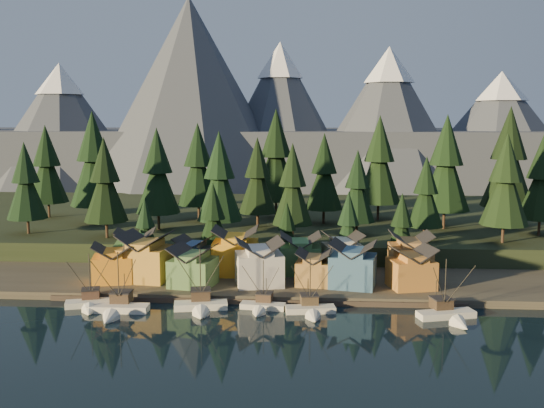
# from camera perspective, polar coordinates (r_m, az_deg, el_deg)

# --- Properties ---
(ground) EXTENTS (500.00, 500.00, 0.00)m
(ground) POSITION_cam_1_polar(r_m,az_deg,el_deg) (103.25, -2.41, -11.86)
(ground) COLOR black
(ground) RESTS_ON ground
(shore_strip) EXTENTS (400.00, 50.00, 1.50)m
(shore_strip) POSITION_cam_1_polar(r_m,az_deg,el_deg) (141.20, -0.65, -6.10)
(shore_strip) COLOR #363027
(shore_strip) RESTS_ON ground
(hillside) EXTENTS (420.00, 100.00, 6.00)m
(hillside) POSITION_cam_1_polar(r_m,az_deg,el_deg) (189.61, 0.53, -1.80)
(hillside) COLOR black
(hillside) RESTS_ON ground
(dock) EXTENTS (80.00, 4.00, 1.00)m
(dock) POSITION_cam_1_polar(r_m,az_deg,el_deg) (118.69, -1.54, -8.95)
(dock) COLOR #40342D
(dock) RESTS_ON ground
(mountain_ridge) EXTENTS (560.00, 190.00, 90.00)m
(mountain_ridge) POSITION_cam_1_polar(r_m,az_deg,el_deg) (310.68, 1.07, 6.25)
(mountain_ridge) COLOR #464C5A
(mountain_ridge) RESTS_ON ground
(boat_0) EXTENTS (9.82, 10.32, 11.19)m
(boat_0) POSITION_cam_1_polar(r_m,az_deg,el_deg) (119.51, -16.77, -8.35)
(boat_0) COLOR silver
(boat_0) RESTS_ON ground
(boat_1) EXTENTS (11.36, 12.34, 12.37)m
(boat_1) POSITION_cam_1_polar(r_m,az_deg,el_deg) (114.67, -14.47, -8.89)
(boat_1) COLOR silver
(boat_1) RESTS_ON ground
(boat_2) EXTENTS (10.54, 11.14, 12.52)m
(boat_2) POSITION_cam_1_polar(r_m,az_deg,el_deg) (113.62, -6.72, -8.75)
(boat_2) COLOR silver
(boat_2) RESTS_ON ground
(boat_3) EXTENTS (8.81, 9.41, 10.16)m
(boat_3) POSITION_cam_1_polar(r_m,az_deg,el_deg) (113.24, -0.97, -9.02)
(boat_3) COLOR beige
(boat_3) RESTS_ON ground
(boat_4) EXTENTS (9.59, 10.22, 11.01)m
(boat_4) POSITION_cam_1_polar(r_m,az_deg,el_deg) (111.25, 3.71, -9.26)
(boat_4) COLOR beige
(boat_4) RESTS_ON ground
(boat_6) EXTENTS (11.06, 11.55, 11.74)m
(boat_6) POSITION_cam_1_polar(r_m,az_deg,el_deg) (112.43, 16.37, -9.35)
(boat_6) COLOR silver
(boat_6) RESTS_ON ground
(house_front_0) EXTENTS (9.56, 9.24, 8.02)m
(house_front_0) POSITION_cam_1_polar(r_m,az_deg,el_deg) (130.61, -14.75, -5.28)
(house_front_0) COLOR orange
(house_front_0) RESTS_ON shore_strip
(house_front_1) EXTENTS (10.88, 10.55, 10.05)m
(house_front_1) POSITION_cam_1_polar(r_m,az_deg,el_deg) (130.16, -11.81, -4.75)
(house_front_1) COLOR #BC8730
(house_front_1) RESTS_ON shore_strip
(house_front_2) EXTENTS (9.88, 9.94, 8.23)m
(house_front_2) POSITION_cam_1_polar(r_m,az_deg,el_deg) (124.26, -7.45, -5.70)
(house_front_2) COLOR #496F3C
(house_front_2) RESTS_ON shore_strip
(house_front_3) EXTENTS (10.92, 10.60, 9.38)m
(house_front_3) POSITION_cam_1_polar(r_m,az_deg,el_deg) (123.89, -1.21, -5.39)
(house_front_3) COLOR beige
(house_front_3) RESTS_ON shore_strip
(house_front_4) EXTENTS (7.61, 8.10, 7.05)m
(house_front_4) POSITION_cam_1_polar(r_m,az_deg,el_deg) (124.75, 3.93, -5.89)
(house_front_4) COLOR #9F7338
(house_front_4) RESTS_ON shore_strip
(house_front_5) EXTENTS (10.26, 9.64, 9.26)m
(house_front_5) POSITION_cam_1_polar(r_m,az_deg,el_deg) (123.50, 7.62, -5.53)
(house_front_5) COLOR #315575
(house_front_5) RESTS_ON shore_strip
(house_front_6) EXTENTS (9.94, 9.60, 8.33)m
(house_front_6) POSITION_cam_1_polar(r_m,az_deg,el_deg) (124.96, 12.98, -5.74)
(house_front_6) COLOR #BC7730
(house_front_6) RESTS_ON shore_strip
(house_back_0) EXTENTS (9.95, 9.68, 9.36)m
(house_back_0) POSITION_cam_1_polar(r_m,az_deg,el_deg) (138.00, -12.71, -4.21)
(house_back_0) COLOR #558648
(house_back_0) RESTS_ON shore_strip
(house_back_1) EXTENTS (8.52, 8.60, 8.19)m
(house_back_1) POSITION_cam_1_polar(r_m,az_deg,el_deg) (133.55, -7.42, -4.76)
(house_back_1) COLOR #344E7B
(house_back_1) RESTS_ON shore_strip
(house_back_2) EXTENTS (10.00, 9.24, 10.26)m
(house_back_2) POSITION_cam_1_polar(r_m,az_deg,el_deg) (132.61, -3.46, -4.31)
(house_back_2) COLOR gold
(house_back_2) RESTS_ON shore_strip
(house_back_3) EXTENTS (9.16, 8.26, 8.86)m
(house_back_3) POSITION_cam_1_polar(r_m,az_deg,el_deg) (133.19, 2.67, -4.58)
(house_back_3) COLOR #3D7141
(house_back_3) RESTS_ON shore_strip
(house_back_4) EXTENTS (9.67, 9.43, 8.83)m
(house_back_4) POSITION_cam_1_polar(r_m,az_deg,el_deg) (134.66, 6.67, -4.49)
(house_back_4) COLOR beige
(house_back_4) RESTS_ON shore_strip
(house_back_5) EXTENTS (8.76, 8.87, 9.62)m
(house_back_5) POSITION_cam_1_polar(r_m,az_deg,el_deg) (133.02, 12.90, -4.61)
(house_back_5) COLOR #A26F39
(house_back_5) RESTS_ON shore_strip
(tree_hill_0) EXTENTS (10.12, 10.12, 23.57)m
(tree_hill_0) POSITION_cam_1_polar(r_m,az_deg,el_deg) (166.20, -22.16, 1.78)
(tree_hill_0) COLOR #332319
(tree_hill_0) RESTS_ON hillside
(tree_hill_1) EXTENTS (13.55, 13.55, 31.56)m
(tree_hill_1) POSITION_cam_1_polar(r_m,az_deg,el_deg) (175.82, -16.43, 3.77)
(tree_hill_1) COLOR #332319
(tree_hill_1) RESTS_ON hillside
(tree_hill_2) EXTENTS (10.69, 10.69, 24.90)m
(tree_hill_2) POSITION_cam_1_polar(r_m,az_deg,el_deg) (153.99, -15.44, 1.91)
(tree_hill_2) COLOR #332319
(tree_hill_2) RESTS_ON hillside
(tree_hill_3) EXTENTS (11.62, 11.62, 27.06)m
(tree_hill_3) POSITION_cam_1_polar(r_m,az_deg,el_deg) (162.41, -10.72, 2.77)
(tree_hill_3) COLOR #332319
(tree_hill_3) RESTS_ON hillside
(tree_hill_4) EXTENTS (12.14, 12.14, 28.27)m
(tree_hill_4) POSITION_cam_1_polar(r_m,az_deg,el_deg) (175.20, -6.97, 3.43)
(tree_hill_4) COLOR #332319
(tree_hill_4) RESTS_ON hillside
(tree_hill_5) EXTENTS (11.32, 11.32, 26.37)m
(tree_hill_5) POSITION_cam_1_polar(r_m,az_deg,el_deg) (149.05, -4.97, 2.29)
(tree_hill_5) COLOR #332319
(tree_hill_5) RESTS_ON hillside
(tree_hill_6) EXTENTS (10.51, 10.51, 24.47)m
(tree_hill_6) POSITION_cam_1_polar(r_m,az_deg,el_deg) (163.01, -1.38, 2.43)
(tree_hill_6) COLOR #332319
(tree_hill_6) RESTS_ON hillside
(tree_hill_7) EXTENTS (10.13, 10.13, 23.59)m
(tree_hill_7) POSITION_cam_1_polar(r_m,az_deg,el_deg) (145.56, 1.94, 1.58)
(tree_hill_7) COLOR #332319
(tree_hill_7) RESTS_ON hillside
(tree_hill_8) EXTENTS (10.92, 10.92, 25.44)m
(tree_hill_8) POSITION_cam_1_polar(r_m,az_deg,el_deg) (169.30, 4.92, 2.78)
(tree_hill_8) COLOR #332319
(tree_hill_8) RESTS_ON hillside
(tree_hill_9) EXTENTS (9.31, 9.31, 21.70)m
(tree_hill_9) POSITION_cam_1_polar(r_m,az_deg,el_deg) (152.97, 8.03, 1.42)
(tree_hill_9) COLOR #332319
(tree_hill_9) RESTS_ON hillside
(tree_hill_10) EXTENTS (13.08, 13.08, 30.47)m
(tree_hill_10) POSITION_cam_1_polar(r_m,az_deg,el_deg) (178.07, 10.05, 3.83)
(tree_hill_10) COLOR #332319
(tree_hill_10) RESTS_ON hillside
(tree_hill_11) EXTENTS (8.77, 8.77, 20.44)m
(tree_hill_11) POSITION_cam_1_polar(r_m,az_deg,el_deg) (150.17, 14.26, 0.87)
(tree_hill_11) COLOR #332319
(tree_hill_11) RESTS_ON hillside
(tree_hill_12) EXTENTS (13.12, 13.12, 30.56)m
(tree_hill_12) POSITION_cam_1_polar(r_m,az_deg,el_deg) (166.84, 16.05, 3.39)
(tree_hill_12) COLOR #332319
(tree_hill_12) RESTS_ON hillside
(tree_hill_13) EXTENTS (11.20, 11.20, 26.08)m
(tree_hill_13) POSITION_cam_1_polar(r_m,az_deg,el_deg) (152.24, 21.12, 1.84)
(tree_hill_13) COLOR #332319
(tree_hill_13) RESTS_ON hillside
(tree_hill_14) EXTENTS (14.06, 14.06, 32.76)m
(tree_hill_14) POSITION_cam_1_polar(r_m,az_deg,el_deg) (177.17, 21.36, 3.80)
(tree_hill_14) COLOR #332319
(tree_hill_14) RESTS_ON hillside
(tree_hill_15) EXTENTS (13.90, 13.90, 32.39)m
(tree_hill_15) POSITION_cam_1_polar(r_m,az_deg,el_deg) (179.27, 0.39, 4.31)
(tree_hill_15) COLOR #332319
(tree_hill_15) RESTS_ON hillside
(tree_hill_16) EXTENTS (11.85, 11.85, 27.60)m
(tree_hill_16) POSITION_cam_1_polar(r_m,az_deg,el_deg) (192.01, -20.43, 3.27)
(tree_hill_16) COLOR #332319
(tree_hill_16) RESTS_ON hillside
(tree_hill_17) EXTENTS (11.09, 11.09, 25.84)m
(tree_hill_17) POSITION_cam_1_polar(r_m,az_deg,el_deg) (165.54, 24.07, 2.09)
(tree_hill_17) COLOR #332319
(tree_hill_17) RESTS_ON hillside
(tree_shore_0) EXTENTS (6.65, 6.65, 15.48)m
(tree_shore_0) POSITION_cam_1_polar(r_m,az_deg,el_deg) (144.15, -11.83, -2.24)
(tree_shore_0) COLOR #332319
(tree_shore_0) RESTS_ON shore_strip
(tree_shore_1) EXTENTS (8.27, 8.27, 19.27)m
(tree_shore_1) POSITION_cam_1_polar(r_m,az_deg,el_deg) (140.34, -5.55, -1.52)
(tree_shore_1) COLOR #332319
(tree_shore_1) RESTS_ON shore_strip
(tree_shore_2) EXTENTS (6.44, 6.44, 15.01)m
(tree_shore_2) POSITION_cam_1_polar(r_m,az_deg,el_deg) (139.02, 1.41, -2.55)
(tree_shore_2) COLOR #332319
(tree_shore_2) RESTS_ON shore_strip
(tree_shore_3) EXTENTS (7.53, 7.53, 17.53)m
(tree_shore_3) POSITION_cam_1_polar(r_m,az_deg,el_deg) (138.91, 7.19, -2.04)
(tree_shore_3) COLOR #332319
(tree_shore_3) RESTS_ON shore_strip
(tree_shore_4) EXTENTS (7.38, 7.38, 17.20)m
(tree_shore_4) POSITION_cam_1_polar(r_m,az_deg,el_deg) (140.17, 12.09, -2.14)
(tree_shore_4) COLOR #332319
(tree_shore_4) RESTS_ON shore_strip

